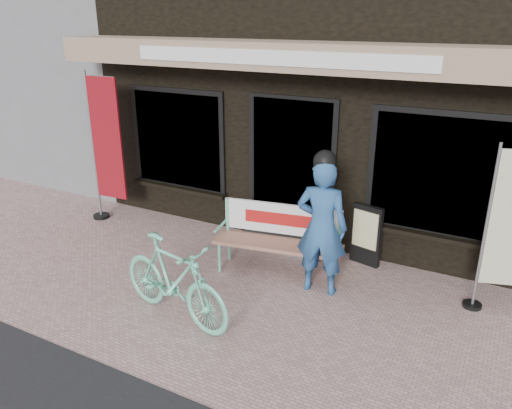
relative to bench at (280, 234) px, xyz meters
The scene contains 9 objects.
ground 1.23m from the bench, 103.24° to the right, with size 70.00×70.00×0.00m, color tan.
storefront 4.60m from the bench, 93.74° to the left, with size 7.00×6.77×6.00m.
neighbor_left_near 10.16m from the bench, 153.20° to the left, with size 10.00×7.00×6.40m, color slate.
bench is the anchor object (origin of this frame).
person 0.79m from the bench, 19.61° to the right, with size 0.67×0.48×1.81m.
bicycle 1.67m from the bench, 108.79° to the right, with size 0.46×1.63×0.98m, color #6CD4AE.
nobori_red 3.32m from the bench, behind, with size 0.72×0.28×2.45m.
nobori_cream 2.67m from the bench, ahead, with size 0.59×0.29×1.99m.
menu_stand 1.21m from the bench, 37.11° to the left, with size 0.43×0.18×0.86m.
Camera 1 is at (2.80, -4.36, 3.24)m, focal length 35.00 mm.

